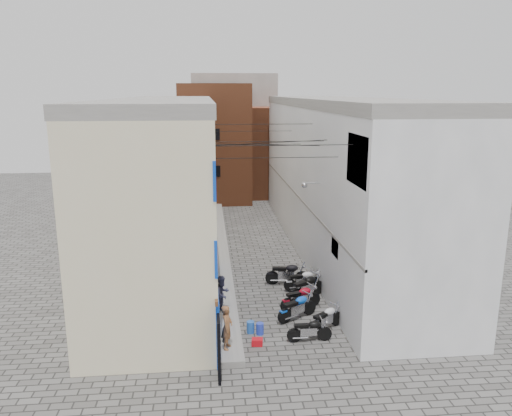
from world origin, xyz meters
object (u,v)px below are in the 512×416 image
object	(u,v)px
motorcycle_d	(301,297)
motorcycle_e	(307,286)
motorcycle_c	(297,306)
person_b	(222,294)
person_a	(227,327)
water_jug_far	(251,327)
motorcycle_a	(310,329)
water_jug_near	(260,329)
red_crate	(257,342)
motorcycle_b	(326,317)
motorcycle_f	(303,279)
motorcycle_g	(287,272)

from	to	relation	value
motorcycle_d	motorcycle_e	xyz separation A→B (m)	(0.49, 1.10, 0.05)
motorcycle_c	person_b	world-z (taller)	person_b
motorcycle_d	person_a	size ratio (longest dim) A/B	1.21
person_a	person_b	distance (m)	3.10
person_a	water_jug_far	distance (m)	2.04
motorcycle_a	motorcycle_d	world-z (taller)	motorcycle_d
water_jug_near	motorcycle_c	bearing A→B (deg)	35.09
motorcycle_e	red_crate	distance (m)	4.97
motorcycle_b	person_a	distance (m)	4.34
motorcycle_f	water_jug_near	distance (m)	4.99
motorcycle_a	person_a	size ratio (longest dim) A/B	1.06
person_a	person_b	size ratio (longest dim) A/B	1.03
motorcycle_b	person_a	xyz separation A→B (m)	(-4.04, -1.50, 0.53)
motorcycle_c	motorcycle_f	xyz separation A→B (m)	(0.85, 3.06, -0.02)
motorcycle_d	red_crate	bearing A→B (deg)	-57.65
person_a	water_jug_near	bearing A→B (deg)	-27.16
red_crate	water_jug_near	bearing A→B (deg)	77.07
motorcycle_b	person_b	world-z (taller)	person_b
person_b	red_crate	size ratio (longest dim) A/B	3.89
motorcycle_a	motorcycle_c	xyz separation A→B (m)	(-0.12, 1.96, 0.07)
motorcycle_d	motorcycle_e	distance (m)	1.21
motorcycle_c	person_a	distance (m)	4.06
motorcycle_c	water_jug_near	size ratio (longest dim) A/B	4.27
motorcycle_d	water_jug_far	xyz separation A→B (m)	(-2.40, -2.01, -0.34)
motorcycle_g	water_jug_near	bearing A→B (deg)	-14.20
motorcycle_e	motorcycle_f	distance (m)	1.00
motorcycle_f	water_jug_near	world-z (taller)	motorcycle_f
motorcycle_f	water_jug_far	xyz separation A→B (m)	(-2.92, -4.11, -0.32)
water_jug_near	motorcycle_f	bearing A→B (deg)	59.04
motorcycle_b	water_jug_far	world-z (taller)	motorcycle_b
motorcycle_a	person_a	world-z (taller)	person_a
motorcycle_c	person_a	bearing A→B (deg)	-79.68
motorcycle_a	motorcycle_f	bearing A→B (deg)	171.46
motorcycle_a	motorcycle_e	bearing A→B (deg)	169.89
motorcycle_g	water_jug_near	world-z (taller)	motorcycle_g
motorcycle_c	motorcycle_g	xyz separation A→B (m)	(0.20, 3.86, 0.05)
motorcycle_c	water_jug_near	xyz separation A→B (m)	(-1.71, -1.20, -0.35)
motorcycle_g	red_crate	distance (m)	6.31
motorcycle_a	motorcycle_f	xyz separation A→B (m)	(0.73, 5.02, 0.05)
person_a	motorcycle_b	bearing A→B (deg)	-52.98
motorcycle_a	water_jug_near	bearing A→B (deg)	-112.70
motorcycle_d	person_a	distance (m)	4.96
motorcycle_d	person_b	xyz separation A→B (m)	(-3.46, -0.49, 0.47)
person_a	person_b	xyz separation A→B (m)	(-0.06, 3.10, -0.02)
motorcycle_e	water_jug_far	bearing A→B (deg)	-75.12
motorcycle_f	water_jug_near	bearing A→B (deg)	-39.52
motorcycle_a	motorcycle_e	xyz separation A→B (m)	(0.70, 4.03, 0.12)
motorcycle_d	motorcycle_c	bearing A→B (deg)	-39.91
person_a	person_b	world-z (taller)	person_a
motorcycle_d	motorcycle_f	xyz separation A→B (m)	(0.52, 2.10, -0.02)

